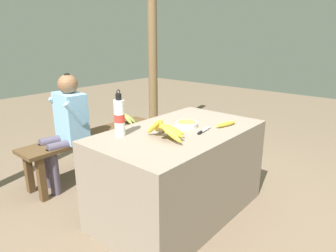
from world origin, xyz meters
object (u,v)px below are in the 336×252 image
object	(u,v)px
loose_banana_front	(226,124)
support_post_far	(152,41)
wooden_bench	(94,140)
seated_vendor	(67,122)
knife	(202,131)
water_bottle	(119,117)
banana_bunch_green	(126,118)
banana_bunch_ripe	(165,129)
serving_bowl	(186,124)

from	to	relation	value
loose_banana_front	support_post_far	size ratio (longest dim) A/B	0.08
wooden_bench	seated_vendor	world-z (taller)	seated_vendor
knife	wooden_bench	world-z (taller)	knife
loose_banana_front	knife	distance (m)	0.26
knife	loose_banana_front	bearing A→B (deg)	-22.05
loose_banana_front	support_post_far	bearing A→B (deg)	60.00
wooden_bench	water_bottle	bearing A→B (deg)	-113.79
banana_bunch_green	seated_vendor	bearing A→B (deg)	-177.86
banana_bunch_ripe	banana_bunch_green	size ratio (longest dim) A/B	1.20
serving_bowl	knife	world-z (taller)	serving_bowl
wooden_bench	banana_bunch_green	world-z (taller)	banana_bunch_green
water_bottle	support_post_far	bearing A→B (deg)	36.70
water_bottle	wooden_bench	xyz separation A→B (m)	(0.40, 0.90, -0.49)
loose_banana_front	wooden_bench	xyz separation A→B (m)	(-0.31, 1.37, -0.37)
loose_banana_front	knife	xyz separation A→B (m)	(-0.25, 0.06, -0.01)
loose_banana_front	wooden_bench	world-z (taller)	loose_banana_front
banana_bunch_ripe	knife	xyz separation A→B (m)	(0.29, -0.12, -0.06)
water_bottle	knife	size ratio (longest dim) A/B	1.69
knife	seated_vendor	xyz separation A→B (m)	(-0.36, 1.29, -0.10)
knife	wooden_bench	xyz separation A→B (m)	(-0.05, 1.32, -0.36)
banana_bunch_ripe	seated_vendor	bearing A→B (deg)	93.60
serving_bowl	water_bottle	xyz separation A→B (m)	(-0.49, 0.23, 0.12)
banana_bunch_ripe	knife	distance (m)	0.32
serving_bowl	knife	bearing A→B (deg)	-103.39
banana_bunch_green	support_post_far	xyz separation A→B (m)	(0.86, 0.37, 0.83)
loose_banana_front	seated_vendor	xyz separation A→B (m)	(-0.62, 1.35, -0.10)
water_bottle	support_post_far	size ratio (longest dim) A/B	0.13
wooden_bench	banana_bunch_ripe	bearing A→B (deg)	-101.09
knife	water_bottle	bearing A→B (deg)	127.81
serving_bowl	support_post_far	world-z (taller)	support_post_far
water_bottle	support_post_far	world-z (taller)	support_post_far
knife	serving_bowl	bearing A→B (deg)	67.05
water_bottle	banana_bunch_ripe	bearing A→B (deg)	-61.24
serving_bowl	water_bottle	size ratio (longest dim) A/B	0.52
knife	wooden_bench	bearing A→B (deg)	82.75
banana_bunch_ripe	support_post_far	xyz separation A→B (m)	(1.55, 1.57, 0.55)
banana_bunch_green	serving_bowl	bearing A→B (deg)	-107.47
water_bottle	support_post_far	distance (m)	2.19
support_post_far	knife	bearing A→B (deg)	-126.72
banana_bunch_ripe	knife	size ratio (longest dim) A/B	1.81
banana_bunch_green	water_bottle	bearing A→B (deg)	-133.29
seated_vendor	support_post_far	world-z (taller)	support_post_far
serving_bowl	support_post_far	xyz separation A→B (m)	(1.22, 1.51, 0.60)
wooden_bench	seated_vendor	distance (m)	0.41
support_post_far	serving_bowl	bearing A→B (deg)	-128.92
serving_bowl	seated_vendor	distance (m)	1.19
knife	support_post_far	distance (m)	2.20
wooden_bench	seated_vendor	size ratio (longest dim) A/B	1.39
serving_bowl	water_bottle	world-z (taller)	water_bottle
water_bottle	seated_vendor	xyz separation A→B (m)	(0.09, 0.88, -0.22)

